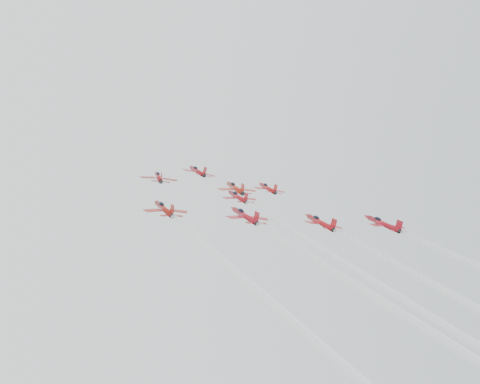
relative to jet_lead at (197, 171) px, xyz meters
name	(u,v)px	position (x,y,z in m)	size (l,w,h in m)	color
jet_lead	(197,171)	(0.00, 0.00, 0.00)	(10.41, 13.81, 7.16)	maroon
jet_row2_left	(158,177)	(-14.74, -12.53, -5.72)	(9.82, 13.03, 6.76)	maroon
jet_row2_center	(235,188)	(4.71, -17.66, -8.06)	(10.58, 14.03, 7.28)	#AC2010
jet_row2_right	(268,188)	(15.64, -14.44, -6.60)	(9.45, 12.53, 6.50)	#AD1011
jet_center	(321,257)	(1.67, -66.97, -30.63)	(9.09, 89.98, 41.91)	#A30F19
jet_rear_farleft	(241,297)	(-20.97, -84.14, -38.47)	(9.51, 94.18, 43.87)	maroon
jet_rear_left	(365,309)	(-3.35, -87.46, -39.98)	(10.01, 99.14, 46.18)	#A8101C
jet_rear_right	(465,310)	(14.44, -87.81, -40.14)	(9.78, 96.85, 45.11)	#AD1016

